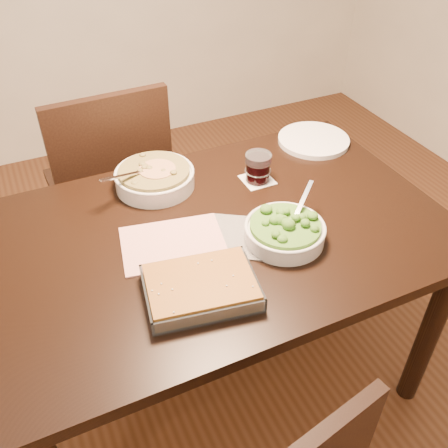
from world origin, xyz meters
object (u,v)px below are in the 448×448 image
at_px(broccoli_bowl, 285,231).
at_px(dinner_plate, 313,140).
at_px(table, 218,252).
at_px(baking_dish, 201,287).
at_px(wine_tumbler, 258,167).
at_px(stew_bowl, 155,177).
at_px(chair_far, 111,182).

bearing_deg(broccoli_bowl, dinner_plate, 48.90).
height_order(table, baking_dish, baking_dish).
xyz_separation_m(baking_dish, wine_tumbler, (0.38, 0.41, 0.03)).
relative_size(stew_bowl, wine_tumbler, 2.89).
bearing_deg(baking_dish, chair_far, 101.07).
relative_size(baking_dish, dinner_plate, 1.18).
relative_size(broccoli_bowl, chair_far, 0.25).
xyz_separation_m(stew_bowl, baking_dish, (-0.05, -0.52, -0.01)).
relative_size(broccoli_bowl, baking_dish, 0.75).
relative_size(baking_dish, wine_tumbler, 3.23).
xyz_separation_m(stew_bowl, dinner_plate, (0.65, 0.03, -0.03)).
distance_m(table, baking_dish, 0.30).
xyz_separation_m(baking_dish, chair_far, (-0.02, 0.92, -0.23)).
relative_size(stew_bowl, broccoli_bowl, 1.19).
relative_size(table, baking_dish, 4.39).
height_order(table, dinner_plate, dinner_plate).
height_order(baking_dish, wine_tumbler, wine_tumbler).
xyz_separation_m(table, wine_tumbler, (0.23, 0.18, 0.15)).
xyz_separation_m(dinner_plate, chair_far, (-0.72, 0.37, -0.21)).
bearing_deg(dinner_plate, baking_dish, -141.87).
relative_size(baking_dish, chair_far, 0.33).
relative_size(broccoli_bowl, dinner_plate, 0.88).
relative_size(broccoli_bowl, wine_tumbler, 2.43).
bearing_deg(chair_far, dinner_plate, 150.88).
xyz_separation_m(stew_bowl, chair_far, (-0.08, 0.40, -0.24)).
distance_m(table, broccoli_bowl, 0.24).
distance_m(wine_tumbler, chair_far, 0.70).
height_order(stew_bowl, dinner_plate, stew_bowl).
bearing_deg(chair_far, broccoli_bowl, 110.01).
bearing_deg(dinner_plate, chair_far, 152.81).
height_order(stew_bowl, broccoli_bowl, stew_bowl).
xyz_separation_m(broccoli_bowl, chair_far, (-0.33, 0.82, -0.24)).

